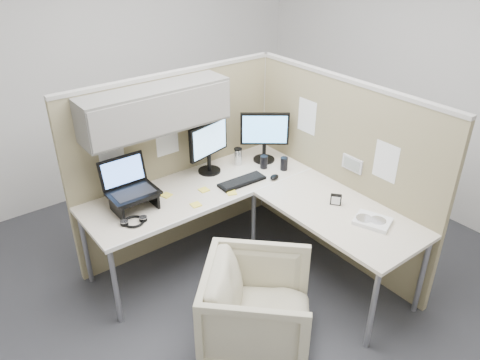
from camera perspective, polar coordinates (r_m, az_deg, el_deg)
ground at (r=4.07m, az=1.05°, el=-12.33°), size 4.50×4.50×0.00m
partition_back at (r=3.96m, az=-8.79°, el=5.02°), size 2.00×0.36×1.63m
partition_right at (r=4.09m, az=11.66°, el=1.22°), size 0.07×2.03×1.63m
desk at (r=3.80m, az=1.44°, el=-2.76°), size 2.00×1.98×0.73m
office_chair at (r=3.35m, az=2.17°, el=-14.86°), size 0.99×0.99×0.74m
monitor_left at (r=4.06m, az=-3.85°, el=4.46°), size 0.44×0.20×0.47m
monitor_right at (r=4.26m, az=3.01°, el=5.74°), size 0.37×0.30×0.47m
laptop_station at (r=3.68m, az=-13.12°, el=-1.26°), size 0.37×0.32×0.39m
keyboard at (r=3.99m, az=0.24°, el=-0.19°), size 0.43×0.15×0.02m
mouse at (r=4.05m, az=4.21°, el=0.36°), size 0.12×0.09×0.04m
travel_mug at (r=4.26m, az=-0.24°, el=2.90°), size 0.07×0.07×0.16m
soda_can_green at (r=4.19m, az=5.39°, el=1.99°), size 0.07×0.07×0.12m
soda_can_silver at (r=4.21m, az=2.93°, el=2.21°), size 0.07×0.07×0.12m
sticky_note_a at (r=3.70m, az=-5.40°, el=-3.02°), size 0.08×0.08×0.01m
sticky_note_b at (r=3.84m, az=-1.03°, el=-1.56°), size 0.10×0.10×0.01m
sticky_note_c at (r=3.85m, az=-8.97°, el=-1.84°), size 0.10×0.10×0.01m
sticky_note_d at (r=3.89m, az=-4.43°, el=-1.20°), size 0.08×0.08×0.01m
headphones at (r=3.56m, az=-12.81°, el=-4.94°), size 0.19×0.19×0.03m
paper_stack at (r=3.60m, az=15.86°, el=-4.84°), size 0.28×0.31×0.03m
desk_clock at (r=3.75m, az=11.61°, el=-2.35°), size 0.08×0.09×0.09m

